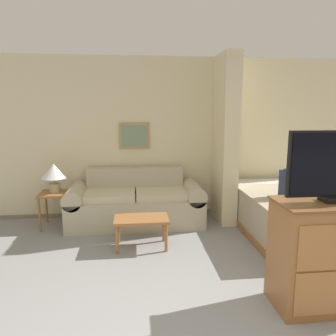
% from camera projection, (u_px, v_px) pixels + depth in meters
% --- Properties ---
extents(wall_back, '(6.34, 0.16, 2.60)m').
position_uv_depth(wall_back, '(159.00, 138.00, 5.45)').
color(wall_back, beige).
rests_on(wall_back, ground_plane).
extents(wall_partition_pillar, '(0.24, 0.75, 2.60)m').
position_uv_depth(wall_partition_pillar, '(225.00, 140.00, 5.13)').
color(wall_partition_pillar, beige).
rests_on(wall_partition_pillar, ground_plane).
extents(couch, '(2.09, 0.84, 0.84)m').
position_uv_depth(couch, '(136.00, 203.00, 5.11)').
color(couch, '#B7AD8E').
rests_on(couch, ground_plane).
extents(coffee_table, '(0.69, 0.41, 0.40)m').
position_uv_depth(coffee_table, '(141.00, 222.00, 4.22)').
color(coffee_table, '#996033').
rests_on(coffee_table, ground_plane).
extents(side_table, '(0.45, 0.45, 0.53)m').
position_uv_depth(side_table, '(56.00, 198.00, 4.96)').
color(side_table, '#996033').
rests_on(side_table, ground_plane).
extents(table_lamp, '(0.38, 0.38, 0.44)m').
position_uv_depth(table_lamp, '(54.00, 173.00, 4.89)').
color(table_lamp, tan).
rests_on(table_lamp, side_table).
extents(tv_dresser, '(1.01, 0.51, 0.99)m').
position_uv_depth(tv_dresser, '(330.00, 254.00, 2.94)').
color(tv_dresser, '#996033').
rests_on(tv_dresser, ground_plane).
extents(bed, '(1.60, 2.09, 0.60)m').
position_uv_depth(bed, '(298.00, 213.00, 4.72)').
color(bed, '#996033').
rests_on(bed, ground_plane).
extents(backpack, '(0.27, 0.24, 0.41)m').
position_uv_depth(backpack, '(292.00, 182.00, 4.41)').
color(backpack, '#232D4C').
rests_on(backpack, bed).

